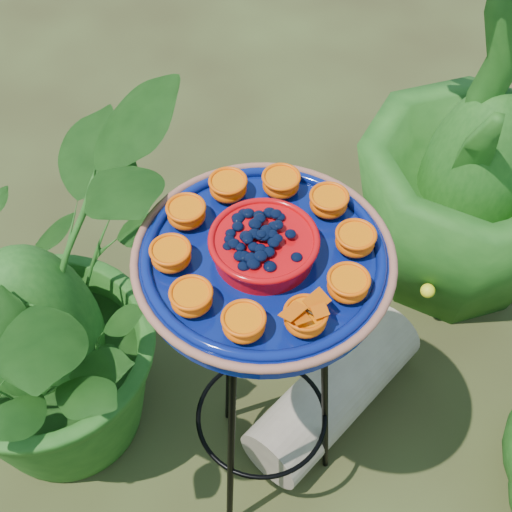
% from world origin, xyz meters
% --- Properties ---
extents(ground_plane, '(20.00, 20.00, 0.00)m').
position_xyz_m(ground_plane, '(0.00, 0.00, 0.00)').
color(ground_plane, black).
rests_on(ground_plane, ground).
extents(tripod_stand, '(0.31, 0.32, 0.79)m').
position_xyz_m(tripod_stand, '(-0.13, 0.12, 0.48)').
color(tripod_stand, black).
rests_on(tripod_stand, ground).
extents(feeder_dish, '(0.43, 0.43, 0.09)m').
position_xyz_m(feeder_dish, '(-0.13, 0.12, 0.83)').
color(feeder_dish, navy).
rests_on(feeder_dish, tripod_stand).
extents(driftwood_log, '(0.54, 0.33, 0.17)m').
position_xyz_m(driftwood_log, '(0.10, 0.17, 0.09)').
color(driftwood_log, tan).
rests_on(driftwood_log, ground).
extents(shrub_back_left, '(1.01, 1.03, 0.86)m').
position_xyz_m(shrub_back_left, '(-0.50, 0.51, 0.43)').
color(shrub_back_left, '#1A4B14').
rests_on(shrub_back_left, ground).
extents(shrub_back_right, '(0.80, 0.80, 1.13)m').
position_xyz_m(shrub_back_right, '(0.67, 0.42, 0.57)').
color(shrub_back_right, '#1A4B14').
rests_on(shrub_back_right, ground).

